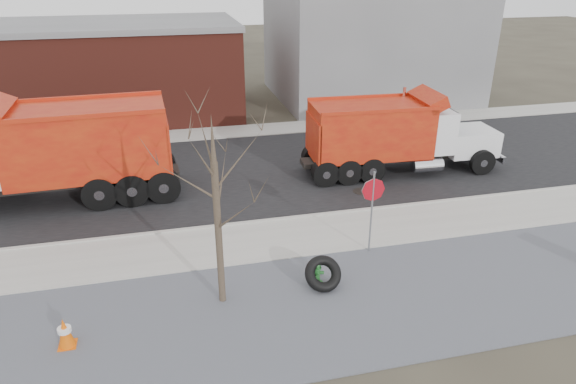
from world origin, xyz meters
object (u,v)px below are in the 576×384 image
object	(u,v)px
fire_hydrant	(316,274)
dump_truck_red_a	(394,133)
truck_tire	(323,274)
stop_sign	(373,198)
dump_truck_red_b	(51,150)

from	to	relation	value
fire_hydrant	dump_truck_red_a	distance (m)	9.34
truck_tire	dump_truck_red_a	size ratio (longest dim) A/B	0.12
truck_tire	fire_hydrant	bearing A→B (deg)	124.85
fire_hydrant	stop_sign	bearing A→B (deg)	39.82
stop_sign	dump_truck_red_a	bearing A→B (deg)	81.65
stop_sign	truck_tire	bearing A→B (deg)	-120.90
stop_sign	dump_truck_red_a	world-z (taller)	dump_truck_red_a
truck_tire	dump_truck_red_b	xyz separation A→B (m)	(-8.02, 7.76, 1.60)
dump_truck_red_a	dump_truck_red_b	size ratio (longest dim) A/B	0.88
dump_truck_red_a	dump_truck_red_b	world-z (taller)	dump_truck_red_b
fire_hydrant	dump_truck_red_b	bearing A→B (deg)	143.45
dump_truck_red_a	truck_tire	bearing A→B (deg)	-122.90
stop_sign	dump_truck_red_b	size ratio (longest dim) A/B	0.28
stop_sign	dump_truck_red_a	size ratio (longest dim) A/B	0.32
fire_hydrant	dump_truck_red_b	distance (m)	11.06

